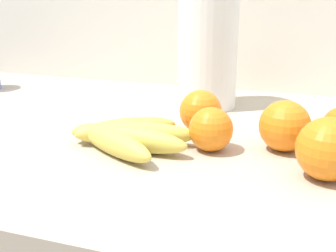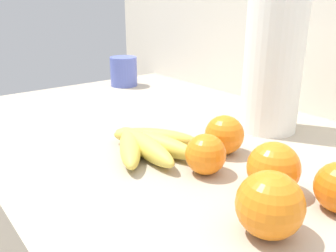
# 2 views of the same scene
# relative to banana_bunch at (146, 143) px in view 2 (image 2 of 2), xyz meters

# --- Properties ---
(banana_bunch) EXTENTS (0.20, 0.19, 0.04)m
(banana_bunch) POSITION_rel_banana_bunch_xyz_m (0.00, 0.00, 0.00)
(banana_bunch) COLOR #DBC24C
(banana_bunch) RESTS_ON counter
(orange_front) EXTENTS (0.07, 0.07, 0.07)m
(orange_front) POSITION_rel_banana_bunch_xyz_m (0.13, 0.03, 0.01)
(orange_front) COLOR orange
(orange_front) RESTS_ON counter
(orange_center) EXTENTS (0.08, 0.08, 0.08)m
(orange_center) POSITION_rel_banana_bunch_xyz_m (0.30, -0.02, 0.02)
(orange_center) COLOR orange
(orange_center) RESTS_ON counter
(orange_far_right) EXTENTS (0.08, 0.08, 0.08)m
(orange_far_right) POSITION_rel_banana_bunch_xyz_m (0.23, 0.07, 0.02)
(orange_far_right) COLOR orange
(orange_far_right) RESTS_ON counter
(orange_back_left) EXTENTS (0.07, 0.07, 0.07)m
(orange_back_left) POSITION_rel_banana_bunch_xyz_m (0.09, 0.12, 0.02)
(orange_back_left) COLOR orange
(orange_back_left) RESTS_ON counter
(paper_towel_roll) EXTENTS (0.12, 0.12, 0.31)m
(paper_towel_roll) POSITION_rel_banana_bunch_xyz_m (0.06, 0.29, 0.12)
(paper_towel_roll) COLOR white
(paper_towel_roll) RESTS_ON counter
(mug) EXTENTS (0.09, 0.09, 0.10)m
(mug) POSITION_rel_banana_bunch_xyz_m (-0.51, 0.26, 0.03)
(mug) COLOR #5664BF
(mug) RESTS_ON counter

